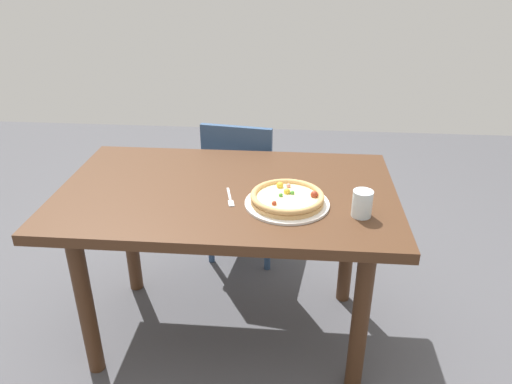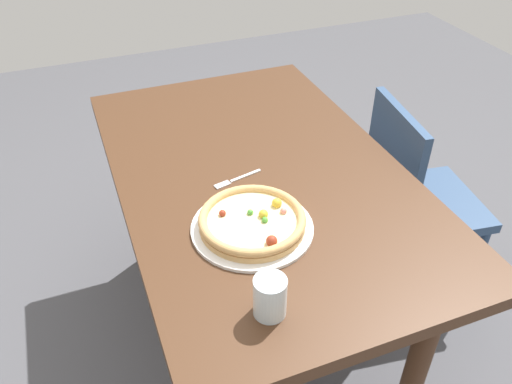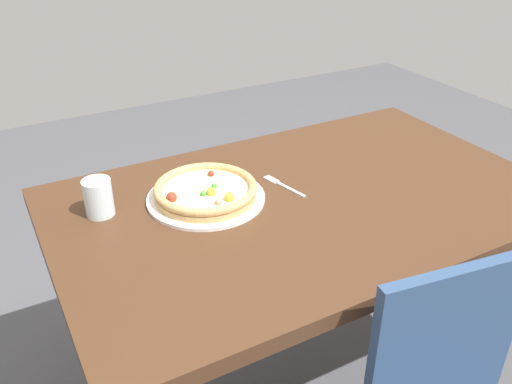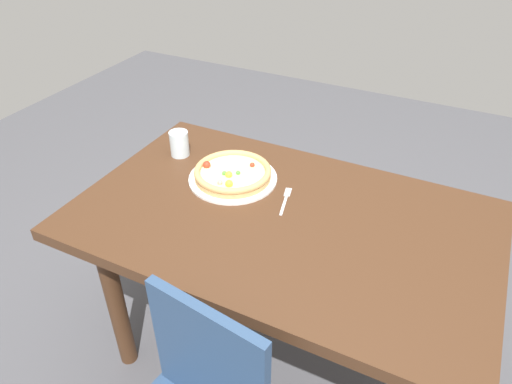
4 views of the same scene
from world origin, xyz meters
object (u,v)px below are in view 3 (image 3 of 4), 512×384
dining_table (304,226)px  pizza (206,190)px  plate (206,198)px  fork (281,184)px  drinking_glass (98,198)px

dining_table → pizza: 0.31m
plate → fork: size_ratio=2.05×
plate → pizza: bearing=-118.1°
plate → dining_table: bearing=-25.4°
pizza → fork: bearing=-6.9°
plate → pizza: (-0.00, -0.00, 0.03)m
dining_table → pizza: bearing=154.7°
dining_table → pizza: pizza is taller
pizza → fork: (0.23, -0.03, -0.03)m
plate → drinking_glass: drinking_glass is taller
fork → dining_table: bearing=-177.9°
fork → drinking_glass: 0.53m
dining_table → drinking_glass: size_ratio=13.71×
plate → fork: bearing=-7.1°
pizza → drinking_glass: 0.29m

